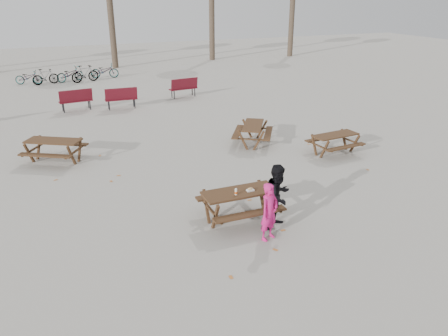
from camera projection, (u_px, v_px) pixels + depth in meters
name	position (u px, v px, depth m)	size (l,w,h in m)	color
ground	(239.00, 220.00, 10.78)	(80.00, 80.00, 0.00)	gray
main_picnic_table	(240.00, 198.00, 10.56)	(1.80, 1.45, 0.78)	#332112
food_tray	(250.00, 190.00, 10.49)	(0.18, 0.11, 0.04)	white
bread_roll	(250.00, 189.00, 10.47)	(0.14, 0.06, 0.05)	tan
soda_bottle	(236.00, 192.00, 10.27)	(0.07, 0.07, 0.17)	silver
child	(269.00, 212.00, 9.71)	(0.50, 0.33, 1.36)	#DA1B77
adult	(278.00, 196.00, 10.21)	(0.76, 0.59, 1.57)	black
picnic_table_east	(335.00, 144.00, 15.04)	(1.61, 1.30, 0.69)	#332112
picnic_table_north	(55.00, 151.00, 14.29)	(1.75, 1.41, 0.75)	#332112
picnic_table_far	(253.00, 134.00, 16.01)	(1.69, 1.36, 0.73)	#332112
park_bench_row	(92.00, 99.00, 20.54)	(11.73, 2.42, 1.03)	maroon
bicycle_row	(71.00, 74.00, 26.99)	(6.28, 1.89, 1.03)	black
fallen_leaves	(220.00, 179.00, 13.09)	(11.00, 11.00, 0.01)	#BA682C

